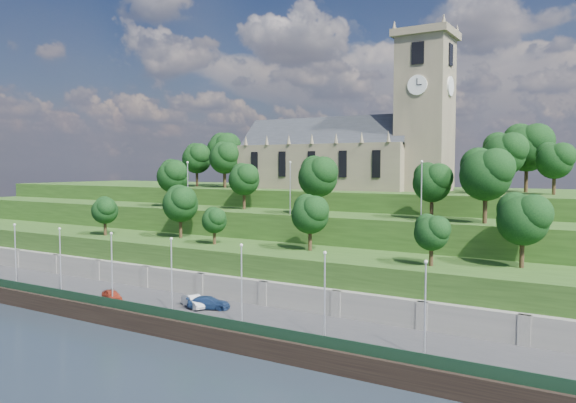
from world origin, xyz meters
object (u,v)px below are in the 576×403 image
Objects in this scene: church at (352,147)px; car_middle at (194,301)px; car_left at (112,295)px; car_right at (209,303)px.

church reaches higher than car_middle.
church is 44.65m from car_middle.
car_right is at bearing -53.72° from car_left.
car_middle is at bearing -93.53° from church.
car_middle is 2.01m from car_right.
car_right reaches higher than car_left.
car_middle is at bearing -53.21° from car_left.
church is 44.25m from car_right.
car_left is 11.61m from car_middle.
car_right is (13.24, 3.18, 0.06)m from car_left.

